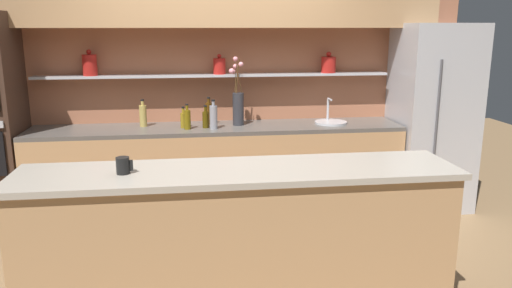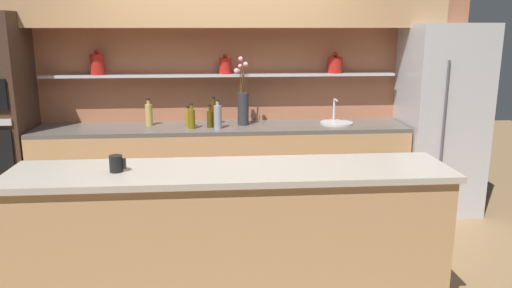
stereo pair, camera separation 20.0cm
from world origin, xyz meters
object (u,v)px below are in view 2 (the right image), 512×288
flower_vase (243,103)px  bottle_oil_2 (192,118)px  bottle_spirit_0 (214,113)px  bottle_spirit_1 (218,116)px  refrigerator (440,119)px  bottle_oil_4 (188,119)px  sink_fixture (336,122)px  coffee_mug (116,164)px  bottle_spirit_3 (149,114)px  bottle_oil_5 (210,119)px

flower_vase → bottle_oil_2: 0.54m
flower_vase → bottle_spirit_0: size_ratio=2.42×
bottle_spirit_1 → refrigerator: bearing=2.2°
bottle_oil_4 → bottle_oil_2: bearing=-62.3°
sink_fixture → bottle_spirit_1: bearing=-173.6°
bottle_spirit_0 → refrigerator: bearing=-3.5°
refrigerator → bottle_oil_2: size_ratio=7.73×
sink_fixture → refrigerator: bearing=-2.6°
bottle_oil_4 → coffee_mug: 1.91m
bottle_spirit_1 → bottle_spirit_3: size_ratio=1.05×
bottle_oil_2 → coffee_mug: bottle_oil_2 is taller
bottle_spirit_1 → bottle_spirit_0: bearing=98.9°
refrigerator → coffee_mug: bearing=-147.5°
flower_vase → bottle_spirit_3: size_ratio=2.51×
flower_vase → bottle_oil_4: size_ratio=3.25×
bottle_spirit_0 → flower_vase: bearing=-12.1°
bottle_spirit_1 → bottle_oil_4: size_ratio=1.36×
bottle_oil_5 → refrigerator: bearing=0.5°
refrigerator → bottle_oil_2: 2.55m
sink_fixture → flower_vase: bearing=178.1°
bottle_oil_5 → coffee_mug: bottle_oil_5 is taller
bottle_spirit_0 → bottle_oil_4: 0.29m
bottle_oil_5 → sink_fixture: bearing=3.1°
bottle_spirit_1 → bottle_oil_4: 0.31m
bottle_spirit_0 → coffee_mug: bearing=-106.7°
refrigerator → bottle_oil_2: (-2.54, -0.07, 0.06)m
refrigerator → bottle_spirit_1: size_ratio=6.73×
sink_fixture → bottle_oil_2: 1.47m
bottle_spirit_3 → bottle_oil_4: (0.40, -0.13, -0.03)m
sink_fixture → bottle_oil_2: size_ratio=1.33×
bottle_oil_4 → bottle_oil_5: (0.22, -0.03, 0.01)m
bottle_spirit_3 → coffee_mug: 2.00m
refrigerator → bottle_spirit_3: bearing=177.5°
sink_fixture → bottle_spirit_3: bottle_spirit_3 is taller
refrigerator → bottle_oil_2: refrigerator is taller
flower_vase → bottle_spirit_1: bearing=-146.7°
bottle_spirit_0 → bottle_oil_2: (-0.22, -0.21, -0.02)m
bottle_oil_5 → bottle_spirit_1: bearing=-40.8°
bottle_spirit_3 → refrigerator: bearing=-2.5°
sink_fixture → bottle_oil_4: size_ratio=1.58×
bottle_spirit_1 → flower_vase: bearing=33.3°
bottle_spirit_3 → bottle_oil_2: bearing=-24.5°
bottle_oil_4 → coffee_mug: bearing=-100.5°
refrigerator → flower_vase: size_ratio=2.83×
bottle_oil_2 → bottle_spirit_0: bearing=43.9°
bottle_spirit_1 → bottle_oil_2: 0.25m
refrigerator → coffee_mug: (-2.93, -1.87, 0.11)m
flower_vase → sink_fixture: bearing=-1.9°
bottle_spirit_0 → bottle_oil_4: bearing=-151.8°
bottle_oil_4 → bottle_spirit_1: bearing=-17.6°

